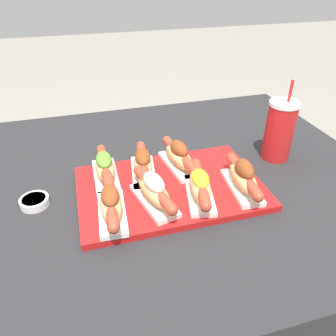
# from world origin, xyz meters

# --- Properties ---
(ground_plane) EXTENTS (12.00, 12.00, 0.00)m
(ground_plane) POSITION_xyz_m (0.00, 0.00, 0.00)
(ground_plane) COLOR gray
(patio_table) EXTENTS (1.25, 0.98, 0.74)m
(patio_table) POSITION_xyz_m (0.00, 0.00, 0.37)
(patio_table) COLOR #232326
(patio_table) RESTS_ON ground_plane
(serving_tray) EXTENTS (0.47, 0.30, 0.02)m
(serving_tray) POSITION_xyz_m (0.02, -0.08, 0.75)
(serving_tray) COLOR red
(serving_tray) RESTS_ON patio_table
(hot_dog_0) EXTENTS (0.07, 0.20, 0.07)m
(hot_dog_0) POSITION_xyz_m (-0.14, -0.15, 0.79)
(hot_dog_0) COLOR white
(hot_dog_0) RESTS_ON serving_tray
(hot_dog_1) EXTENTS (0.09, 0.20, 0.08)m
(hot_dog_1) POSITION_xyz_m (-0.03, -0.13, 0.79)
(hot_dog_1) COLOR white
(hot_dog_1) RESTS_ON serving_tray
(hot_dog_2) EXTENTS (0.09, 0.20, 0.07)m
(hot_dog_2) POSITION_xyz_m (0.08, -0.14, 0.79)
(hot_dog_2) COLOR white
(hot_dog_2) RESTS_ON serving_tray
(hot_dog_3) EXTENTS (0.07, 0.20, 0.08)m
(hot_dog_3) POSITION_xyz_m (0.19, -0.14, 0.79)
(hot_dog_3) COLOR white
(hot_dog_3) RESTS_ON serving_tray
(hot_dog_4) EXTENTS (0.06, 0.20, 0.07)m
(hot_dog_4) POSITION_xyz_m (-0.13, -0.00, 0.79)
(hot_dog_4) COLOR white
(hot_dog_4) RESTS_ON serving_tray
(hot_dog_5) EXTENTS (0.08, 0.20, 0.07)m
(hot_dog_5) POSITION_xyz_m (-0.03, -0.01, 0.79)
(hot_dog_5) COLOR white
(hot_dog_5) RESTS_ON serving_tray
(hot_dog_6) EXTENTS (0.08, 0.20, 0.08)m
(hot_dog_6) POSITION_xyz_m (0.07, -0.00, 0.79)
(hot_dog_6) COLOR white
(hot_dog_6) RESTS_ON serving_tray
(sauce_bowl) EXTENTS (0.07, 0.07, 0.02)m
(sauce_bowl) POSITION_xyz_m (-0.31, -0.04, 0.75)
(sauce_bowl) COLOR white
(sauce_bowl) RESTS_ON patio_table
(drink_cup) EXTENTS (0.08, 0.08, 0.24)m
(drink_cup) POSITION_xyz_m (0.37, 0.00, 0.83)
(drink_cup) COLOR red
(drink_cup) RESTS_ON patio_table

